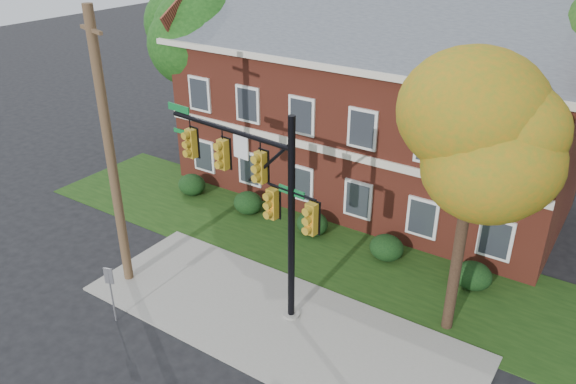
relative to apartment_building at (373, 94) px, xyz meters
The scene contains 14 objects.
ground 13.11m from the apartment_building, 80.50° to the right, with size 120.00×120.00×0.00m, color black.
sidewalk 12.18m from the apartment_building, 79.65° to the right, with size 14.00×5.00×0.08m, color gray.
grass_strip 8.01m from the apartment_building, 71.43° to the right, with size 30.00×6.00×0.04m, color #193811.
apartment_building is the anchor object (origin of this frame).
hedge_far_left 9.82m from the apartment_building, 143.11° to the right, with size 1.40×1.26×1.05m, color black.
hedge_left 7.73m from the apartment_building, 123.67° to the right, with size 1.40×1.26×1.05m, color black.
hedge_center 6.89m from the apartment_building, 90.00° to the right, with size 1.40×1.26×1.05m, color black.
hedge_right 7.73m from the apartment_building, 56.33° to the right, with size 1.40×1.26×1.05m, color black.
hedge_far_right 9.82m from the apartment_building, 36.89° to the right, with size 1.40×1.26×1.05m, color black.
tree_near_right 10.97m from the apartment_building, 48.23° to the right, with size 4.50×4.25×8.58m.
tree_left_rear 9.94m from the apartment_building, behind, with size 5.40×5.10×8.88m.
traffic_signal 10.39m from the apartment_building, 84.41° to the right, with size 6.57×0.91×7.35m.
utility_pole 12.69m from the apartment_building, 108.89° to the right, with size 1.54×0.59×10.15m.
sign_post 14.62m from the apartment_building, 100.57° to the right, with size 0.31×0.15×2.16m.
Camera 1 is at (8.83, -11.46, 12.63)m, focal length 35.00 mm.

